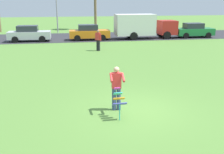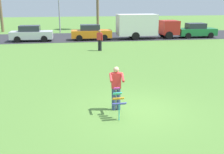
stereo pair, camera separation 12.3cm
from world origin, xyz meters
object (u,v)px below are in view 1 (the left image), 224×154
Objects in this scene: person_kite_flyer at (116,87)px; parked_car_silver at (29,34)px; parked_car_orange at (89,33)px; kite_held at (119,99)px; streetlight_pole at (56,1)px; parked_car_green at (194,30)px; parked_truck_red_cab at (142,26)px; person_walker_near at (98,40)px.

parked_car_silver is at bearing 105.78° from person_kite_flyer.
parked_car_silver is 1.00× the size of parked_car_orange.
streetlight_pole is at bearing 95.54° from kite_held.
person_kite_flyer is at bearing -84.16° from streetlight_pole.
streetlight_pole is at bearing 154.77° from parked_car_green.
person_kite_flyer reaches higher than kite_held.
person_walker_near is at bearing -131.00° from parked_truck_red_cab.
parked_truck_red_cab is at bearing 49.00° from person_walker_near.
parked_car_orange reaches higher than kite_held.
person_walker_near is (0.92, 13.57, 0.21)m from kite_held.
person_kite_flyer reaches higher than parked_car_green.
person_kite_flyer reaches higher than parked_car_orange.
kite_held is 20.00m from parked_car_orange.
parked_truck_red_cab is (5.75, -0.00, 0.64)m from parked_car_orange.
parked_car_silver is 1.00× the size of parked_car_green.
parked_car_orange is 2.45× the size of person_walker_near.
parked_car_silver is at bearing 134.41° from person_walker_near.
parked_truck_red_cab is 6.09m from parked_car_green.
person_kite_flyer is at bearing -108.54° from parked_truck_red_cab.
streetlight_pole is 14.36m from person_walker_near.
person_kite_flyer is 19.95m from parked_car_silver.
person_kite_flyer is 1.00× the size of person_walker_near.
parked_car_green is at bearing -25.23° from streetlight_pole.
parked_car_green is (12.56, 19.98, 0.05)m from kite_held.
person_walker_near reaches higher than parked_car_orange.
person_kite_flyer is 0.82m from kite_held.
parked_car_orange is (6.12, 0.00, 0.00)m from parked_car_silver.
person_walker_near is (0.86, 12.78, -0.02)m from person_kite_flyer.
parked_truck_red_cab is at bearing -180.00° from parked_car_green.
parked_car_silver is 11.88m from parked_truck_red_cab.
kite_held is 0.63× the size of person_walker_near.
streetlight_pole reaches higher than person_kite_flyer.
parked_car_orange is at bearing 87.84° from kite_held.
kite_held is at bearing -92.16° from parked_car_orange.
parked_car_orange is 0.63× the size of parked_truck_red_cab.
person_walker_near is (-5.58, -6.42, -0.48)m from parked_truck_red_cab.
parked_car_green is 0.61× the size of streetlight_pole.
parked_car_green reaches higher than kite_held.
person_kite_flyer is at bearing -93.84° from person_walker_near.
streetlight_pole is at bearing 95.84° from person_kite_flyer.
parked_car_orange is (0.75, 19.98, 0.05)m from kite_held.
parked_car_silver is at bearing -180.00° from parked_car_green.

